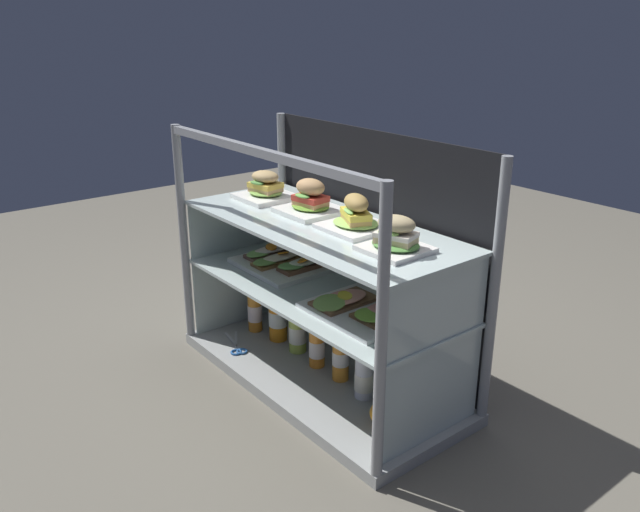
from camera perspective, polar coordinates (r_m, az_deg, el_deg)
ground_plane at (r=2.40m, az=-0.00°, el=-11.03°), size 6.00×6.00×0.02m
case_base_deck at (r=2.38m, az=-0.00°, el=-10.40°), size 1.12×0.49×0.04m
case_frame at (r=2.26m, az=2.67°, el=0.72°), size 1.12×0.49×0.88m
riser_lower_tier at (r=2.30m, az=-0.00°, el=-6.63°), size 1.05×0.43×0.31m
shelf_lower_glass at (r=2.23m, az=-0.00°, el=-2.95°), size 1.07×0.45×0.01m
riser_upper_tier at (r=2.18m, az=-0.00°, el=-0.14°), size 1.05×0.43×0.22m
shelf_upper_glass at (r=2.15m, az=-0.00°, el=2.77°), size 1.07×0.45×0.01m
plated_roll_sandwich_left_of_center at (r=2.44m, az=-4.83°, el=5.92°), size 0.20×0.20×0.11m
plated_roll_sandwich_mid_right at (r=2.25m, az=-0.85°, el=4.85°), size 0.20×0.20×0.12m
plated_roll_sandwich_near_left_corner at (r=2.08m, az=3.18°, el=3.44°), size 0.20×0.20×0.12m
plated_roll_sandwich_near_right_corner at (r=1.88m, az=6.77°, el=1.59°), size 0.18×0.18×0.11m
open_sandwich_tray_left_of_center at (r=2.41m, az=-3.28°, el=-0.43°), size 0.34×0.29×0.06m
open_sandwich_tray_mid_right at (r=2.04m, az=3.78°, el=-4.60°), size 0.34×0.29×0.05m
juice_bottle_near_post at (r=2.62m, az=-5.77°, el=-4.76°), size 0.06×0.06×0.22m
juice_bottle_back_left at (r=2.54m, az=-3.73°, el=-5.50°), size 0.07×0.07×0.21m
juice_bottle_back_right at (r=2.45m, az=-1.99°, el=-6.36°), size 0.07×0.07×0.25m
juice_bottle_front_left_end at (r=2.35m, az=-0.27°, el=-7.77°), size 0.06×0.06×0.22m
juice_bottle_back_center at (r=2.27m, az=1.83°, el=-8.70°), size 0.06×0.06×0.24m
juice_bottle_front_second at (r=2.18m, az=3.91°, el=-10.53°), size 0.06×0.06×0.21m
orange_fruit_beside_bottles at (r=2.08m, az=5.45°, el=-13.65°), size 0.08×0.08×0.08m
kitchen_scissors at (r=2.52m, az=-7.27°, el=-8.09°), size 0.20×0.13×0.01m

